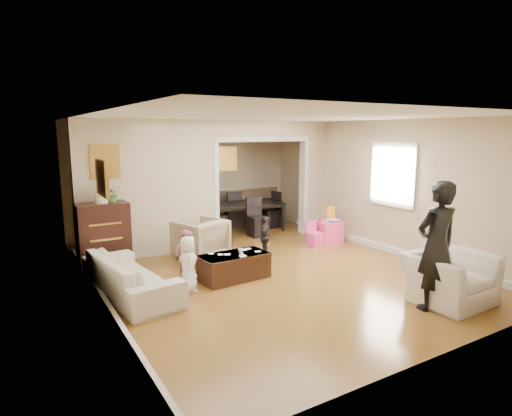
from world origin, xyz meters
TOP-DOWN VIEW (x-y plane):
  - floor at (0.00, 0.00)m, footprint 7.00×7.00m
  - partition_left at (-1.38, 1.80)m, footprint 2.75×0.18m
  - partition_right at (2.48, 1.80)m, footprint 0.55×0.18m
  - partition_header at (1.10, 1.80)m, footprint 2.22×0.18m
  - window_pane at (2.73, -0.40)m, footprint 0.03×0.95m
  - framed_art_partition at (-2.20, 1.70)m, footprint 0.45×0.03m
  - framed_art_sofa_wall at (-2.71, -0.60)m, footprint 0.03×0.55m
  - framed_art_alcove at (1.10, 3.44)m, footprint 0.45×0.03m
  - sofa at (-2.29, -0.06)m, footprint 1.05×2.11m
  - armchair_back at (-0.68, 1.10)m, footprint 1.04×1.05m
  - armchair_front at (1.48, -2.62)m, footprint 1.10×0.97m
  - dresser at (-2.37, 1.37)m, footprint 0.85×0.48m
  - table_lamp at (-2.37, 1.37)m, footprint 0.22×0.22m
  - potted_plant at (-2.17, 1.37)m, footprint 0.26×0.22m
  - coffee_table at (-0.66, -0.22)m, footprint 1.15×0.64m
  - coffee_cup at (-0.56, -0.27)m, footprint 0.10×0.10m
  - play_table at (2.22, 0.84)m, footprint 0.53×0.53m
  - cereal_box at (2.34, 0.94)m, footprint 0.21×0.09m
  - cyan_cup at (2.12, 0.79)m, footprint 0.08×0.08m
  - toy_block at (2.10, 0.96)m, footprint 0.09×0.08m
  - play_bowl at (2.27, 0.72)m, footprint 0.25×0.25m
  - dining_table at (1.16, 2.72)m, footprint 2.01×1.27m
  - adult_person at (1.09, -2.65)m, footprint 0.69×0.50m
  - child_kneel_a at (-1.51, -0.37)m, footprint 0.31×0.44m
  - child_kneel_b at (-1.36, 0.08)m, footprint 0.46×0.51m
  - child_toddler at (0.39, 0.53)m, footprint 0.47×0.47m
  - craft_papers at (-0.59, -0.19)m, footprint 0.83×0.50m

SIDE VIEW (x-z plane):
  - floor at x=0.00m, z-range 0.00..0.00m
  - coffee_table at x=-0.66m, z-range 0.00..0.42m
  - play_table at x=2.22m, z-range 0.00..0.46m
  - sofa at x=-2.29m, z-range 0.00..0.59m
  - dining_table at x=1.16m, z-range 0.00..0.67m
  - armchair_front at x=1.48m, z-range 0.00..0.70m
  - armchair_back at x=-0.68m, z-range 0.00..0.76m
  - child_toddler at x=0.39m, z-range 0.00..0.81m
  - craft_papers at x=-0.59m, z-range 0.42..0.42m
  - child_kneel_b at x=-1.36m, z-range 0.00..0.84m
  - child_kneel_a at x=-1.51m, z-range 0.00..0.85m
  - coffee_cup at x=-0.56m, z-range 0.42..0.50m
  - toy_block at x=2.10m, z-range 0.46..0.51m
  - play_bowl at x=2.27m, z-range 0.46..0.51m
  - cyan_cup at x=2.12m, z-range 0.46..0.54m
  - dresser at x=-2.37m, z-range 0.00..1.17m
  - cereal_box at x=2.34m, z-range 0.46..0.76m
  - adult_person at x=1.09m, z-range 0.00..1.75m
  - partition_left at x=-1.38m, z-range 0.00..2.60m
  - partition_right at x=2.48m, z-range 0.00..2.60m
  - potted_plant at x=-2.17m, z-range 1.17..1.46m
  - table_lamp at x=-2.37m, z-range 1.17..1.53m
  - window_pane at x=2.73m, z-range 1.00..2.10m
  - framed_art_alcove at x=1.10m, z-range 1.42..1.98m
  - framed_art_sofa_wall at x=-2.71m, z-range 1.60..2.00m
  - framed_art_partition at x=-2.20m, z-range 1.58..2.12m
  - partition_header at x=1.10m, z-range 2.25..2.60m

